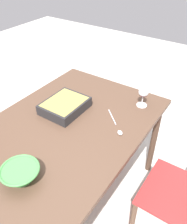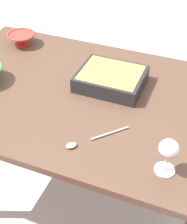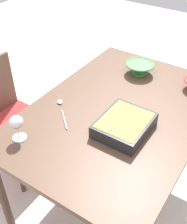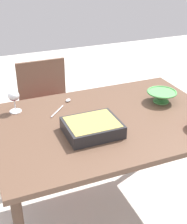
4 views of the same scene
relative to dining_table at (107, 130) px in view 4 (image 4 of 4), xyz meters
The scene contains 7 objects.
ground_plane 0.69m from the dining_table, ahead, with size 8.00×8.00×0.00m, color beige.
dining_table is the anchor object (origin of this frame).
chair 0.88m from the dining_table, 78.04° to the right, with size 0.43×0.42×0.87m.
wine_glass 0.61m from the dining_table, 32.39° to the right, with size 0.08×0.08×0.14m.
casserole_dish 0.21m from the dining_table, 38.34° to the left, with size 0.31×0.25×0.07m.
small_bowl 0.47m from the dining_table, 168.90° to the right, with size 0.20×0.20×0.08m.
serving_spoon 0.35m from the dining_table, 57.94° to the right, with size 0.20×0.21×0.01m.
Camera 4 is at (0.71, 1.52, 1.71)m, focal length 50.56 mm.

